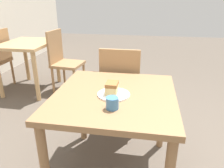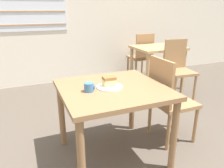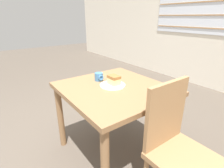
{
  "view_description": "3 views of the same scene",
  "coord_description": "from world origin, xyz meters",
  "px_view_note": "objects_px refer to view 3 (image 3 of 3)",
  "views": [
    {
      "loc": [
        -1.27,
        0.29,
        1.36
      ],
      "look_at": [
        0.15,
        0.53,
        0.78
      ],
      "focal_mm": 35.0,
      "sensor_mm": 36.0,
      "label": 1
    },
    {
      "loc": [
        -0.56,
        -1.15,
        1.37
      ],
      "look_at": [
        0.14,
        0.53,
        0.74
      ],
      "focal_mm": 35.0,
      "sensor_mm": 36.0,
      "label": 2
    },
    {
      "loc": [
        1.28,
        -0.36,
        1.3
      ],
      "look_at": [
        0.15,
        0.48,
        0.75
      ],
      "focal_mm": 28.0,
      "sensor_mm": 36.0,
      "label": 3
    }
  ],
  "objects_px": {
    "dining_table_near": "(114,97)",
    "coffee_mug": "(99,77)",
    "chair_near_window": "(177,146)",
    "cake_slice": "(114,80)",
    "plate": "(113,85)"
  },
  "relations": [
    {
      "from": "dining_table_near",
      "to": "chair_near_window",
      "type": "xyz_separation_m",
      "value": [
        0.65,
        0.04,
        -0.12
      ]
    },
    {
      "from": "chair_near_window",
      "to": "coffee_mug",
      "type": "distance_m",
      "value": 0.91
    },
    {
      "from": "chair_near_window",
      "to": "cake_slice",
      "type": "distance_m",
      "value": 0.73
    },
    {
      "from": "cake_slice",
      "to": "coffee_mug",
      "type": "relative_size",
      "value": 1.24
    },
    {
      "from": "plate",
      "to": "coffee_mug",
      "type": "bearing_deg",
      "value": -172.99
    },
    {
      "from": "coffee_mug",
      "to": "plate",
      "type": "bearing_deg",
      "value": 7.01
    },
    {
      "from": "plate",
      "to": "coffee_mug",
      "type": "distance_m",
      "value": 0.2
    },
    {
      "from": "dining_table_near",
      "to": "chair_near_window",
      "type": "distance_m",
      "value": 0.66
    },
    {
      "from": "plate",
      "to": "coffee_mug",
      "type": "relative_size",
      "value": 2.62
    },
    {
      "from": "dining_table_near",
      "to": "plate",
      "type": "relative_size",
      "value": 3.99
    },
    {
      "from": "dining_table_near",
      "to": "plate",
      "type": "xyz_separation_m",
      "value": [
        -0.03,
        0.0,
        0.11
      ]
    },
    {
      "from": "dining_table_near",
      "to": "coffee_mug",
      "type": "xyz_separation_m",
      "value": [
        -0.22,
        -0.02,
        0.14
      ]
    },
    {
      "from": "cake_slice",
      "to": "coffee_mug",
      "type": "xyz_separation_m",
      "value": [
        -0.19,
        -0.04,
        -0.02
      ]
    },
    {
      "from": "chair_near_window",
      "to": "dining_table_near",
      "type": "bearing_deg",
      "value": 93.48
    },
    {
      "from": "cake_slice",
      "to": "coffee_mug",
      "type": "height_order",
      "value": "cake_slice"
    }
  ]
}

